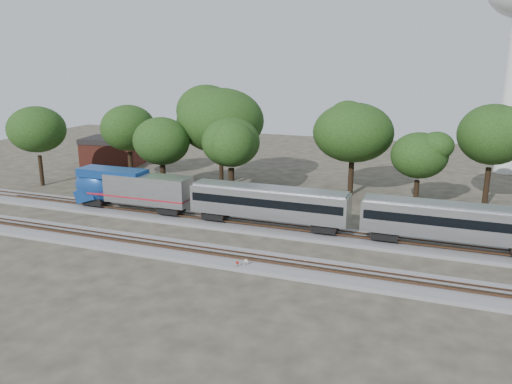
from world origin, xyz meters
TOP-DOWN VIEW (x-y plane):
  - ground at (0.00, 0.00)m, footprint 160.00×160.00m
  - track_far at (0.00, 6.00)m, footprint 160.00×5.00m
  - track_near at (0.00, -4.00)m, footprint 160.00×5.00m
  - train at (24.99, 6.00)m, footprint 96.83×3.35m
  - switch_stand_red at (5.85, -6.11)m, footprint 0.29×0.07m
  - switch_stand_white at (6.51, -5.62)m, footprint 0.32×0.11m
  - switch_lever at (6.72, -6.01)m, footprint 0.52×0.34m
  - brick_building at (-35.30, 31.63)m, footprint 11.74×9.18m
  - tree_0 at (-35.85, 13.65)m, footprint 9.04×9.04m
  - tree_1 at (-25.19, 22.33)m, footprint 8.70×8.70m
  - tree_2 at (-15.31, 16.13)m, footprint 7.98×7.98m
  - tree_3 at (-8.73, 22.50)m, footprint 10.57×10.57m
  - tree_4 at (-4.81, 17.30)m, footprint 8.26×8.26m
  - tree_5 at (10.91, 25.03)m, footprint 9.38×9.38m
  - tree_6 at (20.33, 20.71)m, footprint 7.40×7.40m
  - tree_7 at (29.15, 26.05)m, footprint 9.89×9.89m

SIDE VIEW (x-z plane):
  - ground at x=0.00m, z-range 0.00..0.00m
  - switch_lever at x=6.72m, z-range 0.00..0.30m
  - track_far at x=0.00m, z-range -0.16..0.57m
  - track_near at x=0.00m, z-range -0.16..0.57m
  - switch_stand_red at x=5.85m, z-range 0.13..1.05m
  - switch_stand_white at x=6.51m, z-range 0.14..1.17m
  - brick_building at x=-35.30m, z-range 0.02..5.13m
  - train at x=24.99m, z-range 0.92..5.86m
  - tree_6 at x=20.33m, z-range 2.04..12.47m
  - tree_2 at x=-15.31m, z-range 2.21..13.46m
  - tree_4 at x=-4.81m, z-range 2.29..13.94m
  - tree_1 at x=-25.19m, z-range 2.41..14.68m
  - tree_0 at x=-35.85m, z-range 2.51..15.26m
  - tree_5 at x=10.91m, z-range 2.60..15.82m
  - tree_7 at x=29.15m, z-range 2.75..16.69m
  - tree_3 at x=-8.73m, z-range 2.94..17.84m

